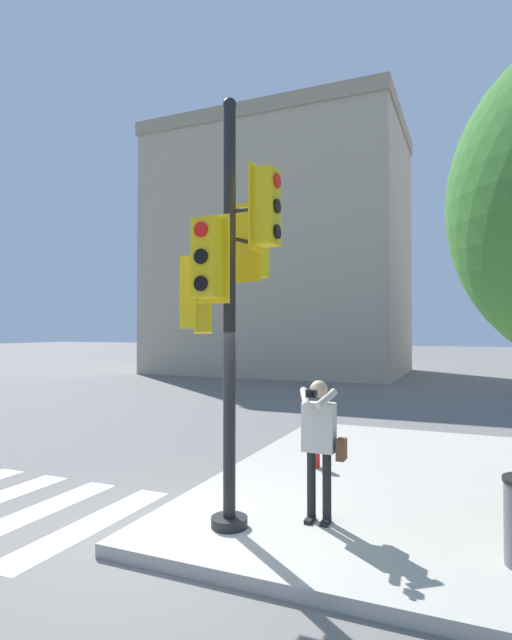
{
  "coord_description": "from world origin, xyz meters",
  "views": [
    {
      "loc": [
        3.36,
        -4.92,
        2.52
      ],
      "look_at": [
        0.73,
        1.16,
        2.66
      ],
      "focal_mm": 28.0,
      "sensor_mm": 36.0,
      "label": 1
    }
  ],
  "objects": [
    {
      "name": "ground_plane",
      "position": [
        0.0,
        0.0,
        0.0
      ],
      "size": [
        160.0,
        160.0,
        0.0
      ],
      "primitive_type": "plane",
      "color": "slate"
    },
    {
      "name": "sidewalk_corner",
      "position": [
        3.5,
        3.5,
        0.08
      ],
      "size": [
        8.0,
        8.0,
        0.15
      ],
      "color": "#ADA89E",
      "rests_on": "ground_plane"
    },
    {
      "name": "traffic_signal_pole",
      "position": [
        0.67,
        0.51,
        3.16
      ],
      "size": [
        1.29,
        1.3,
        5.23
      ],
      "color": "black",
      "rests_on": "sidewalk_corner"
    },
    {
      "name": "person_photographer",
      "position": [
        1.62,
        1.11,
        1.2
      ],
      "size": [
        0.58,
        0.54,
        1.75
      ],
      "color": "black",
      "rests_on": "sidewalk_corner"
    },
    {
      "name": "fire_hydrant",
      "position": [
        0.86,
        3.47,
        0.46
      ],
      "size": [
        0.16,
        0.22,
        0.63
      ],
      "color": "red",
      "rests_on": "sidewalk_corner"
    },
    {
      "name": "building_left",
      "position": [
        -7.26,
        23.65,
        7.35
      ],
      "size": [
        14.48,
        9.86,
        14.66
      ],
      "color": "tan",
      "rests_on": "ground_plane"
    }
  ]
}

